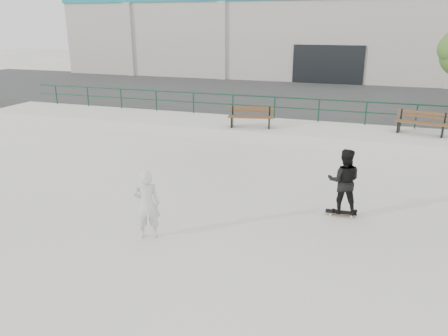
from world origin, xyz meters
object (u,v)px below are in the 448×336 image
(bench_right, at_px, (421,123))
(skateboard, at_px, (341,212))
(bench_left, at_px, (251,117))
(standing_skater, at_px, (344,181))
(seated_skater, at_px, (147,204))

(bench_right, height_order, skateboard, bench_right)
(bench_left, distance_m, standing_skater, 8.05)
(skateboard, xyz_separation_m, seated_skater, (-4.14, -2.66, 0.75))
(bench_left, relative_size, seated_skater, 1.19)
(bench_right, height_order, standing_skater, standing_skater)
(skateboard, bearing_deg, bench_right, 69.00)
(bench_right, distance_m, seated_skater, 12.36)
(skateboard, distance_m, standing_skater, 0.86)
(seated_skater, bearing_deg, skateboard, -175.55)
(bench_left, relative_size, skateboard, 2.47)
(seated_skater, bearing_deg, bench_left, -117.39)
(bench_right, bearing_deg, skateboard, -95.35)
(bench_right, distance_m, standing_skater, 8.18)
(skateboard, bearing_deg, bench_left, 118.46)
(standing_skater, bearing_deg, skateboard, -4.19)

